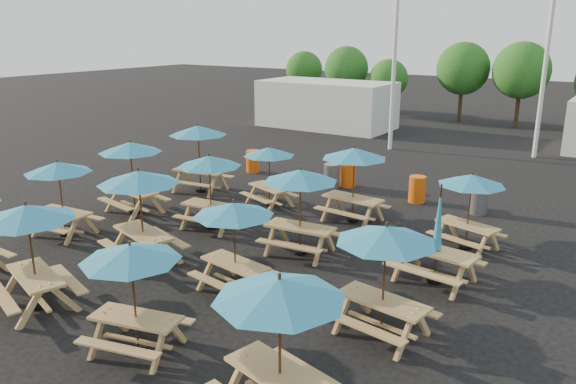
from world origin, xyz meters
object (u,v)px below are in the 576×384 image
Objects in this scene: picnic_unit_8 at (131,260)px; picnic_unit_14 at (437,243)px; picnic_unit_9 at (234,215)px; waste_bin_2 at (348,175)px; picnic_unit_5 at (139,183)px; picnic_unit_7 at (269,155)px; waste_bin_3 at (417,189)px; waste_bin_4 at (479,200)px; picnic_unit_11 at (354,158)px; waste_bin_0 at (253,161)px; picnic_unit_6 at (209,166)px; picnic_unit_3 at (198,135)px; picnic_unit_2 at (130,152)px; picnic_unit_12 at (280,299)px; picnic_unit_13 at (386,242)px; picnic_unit_15 at (471,185)px; picnic_unit_1 at (58,172)px; picnic_unit_4 at (27,219)px; picnic_unit_10 at (300,181)px; waste_bin_1 at (331,176)px.

picnic_unit_8 is 7.12m from picnic_unit_14.
waste_bin_2 is at bearing 110.89° from picnic_unit_9.
picnic_unit_9 is (3.11, -0.07, -0.25)m from picnic_unit_5.
picnic_unit_7 reaches higher than waste_bin_3.
waste_bin_3 and waste_bin_4 have the same top height.
picnic_unit_7 is 0.92× the size of picnic_unit_11.
picnic_unit_5 is 2.76× the size of waste_bin_0.
picnic_unit_6 reaches higher than picnic_unit_9.
picnic_unit_3 is 1.10× the size of picnic_unit_6.
picnic_unit_8 is (6.43, -5.73, -0.20)m from picnic_unit_2.
picnic_unit_9 is 2.34× the size of waste_bin_2.
picnic_unit_3 is at bearing 134.70° from picnic_unit_5.
waste_bin_4 is (3.14, 8.90, -1.41)m from picnic_unit_9.
picnic_unit_14 is at bearing -48.70° from waste_bin_2.
picnic_unit_14 is 2.63× the size of waste_bin_0.
picnic_unit_11 reaches higher than waste_bin_2.
picnic_unit_12 is at bearing -89.08° from waste_bin_4.
picnic_unit_13 is at bearing -21.62° from picnic_unit_7.
waste_bin_4 is at bearing 10.28° from picnic_unit_3.
picnic_unit_15 is at bearing 100.92° from picnic_unit_12.
picnic_unit_11 reaches higher than waste_bin_0.
picnic_unit_12 reaches higher than picnic_unit_13.
picnic_unit_1 is 0.97× the size of picnic_unit_13.
picnic_unit_1 is 2.41× the size of waste_bin_2.
waste_bin_0 is at bearing 122.48° from picnic_unit_4.
picnic_unit_14 is (3.68, 6.03, -0.86)m from picnic_unit_8.
picnic_unit_9 is 9.54m from waste_bin_4.
picnic_unit_6 reaches higher than picnic_unit_1.
picnic_unit_14 is 2.63× the size of waste_bin_4.
picnic_unit_14 is at bearing 44.59° from picnic_unit_8.
picnic_unit_11 is (3.34, 2.91, 0.10)m from picnic_unit_6.
picnic_unit_2 is at bearing 174.23° from picnic_unit_10.
picnic_unit_4 is at bearing -47.31° from picnic_unit_1.
picnic_unit_5 is at bearing 106.98° from picnic_unit_4.
picnic_unit_5 is 2.76× the size of waste_bin_2.
waste_bin_0 and waste_bin_1 have the same top height.
picnic_unit_13 is (3.62, 3.07, 0.13)m from picnic_unit_8.
picnic_unit_4 is at bearing -95.30° from waste_bin_2.
picnic_unit_3 reaches higher than picnic_unit_15.
picnic_unit_6 is (3.10, 0.27, -0.10)m from picnic_unit_2.
picnic_unit_8 is 8.91m from picnic_unit_11.
picnic_unit_7 is at bearing 105.83° from picnic_unit_5.
picnic_unit_6 is at bearing -172.68° from picnic_unit_14.
picnic_unit_5 is 9.62m from waste_bin_2.
picnic_unit_11 reaches higher than picnic_unit_13.
picnic_unit_7 is 2.38× the size of waste_bin_3.
picnic_unit_10 is at bearing 132.75° from picnic_unit_12.
picnic_unit_2 is 3.11m from picnic_unit_3.
picnic_unit_2 is at bearing -99.94° from picnic_unit_3.
picnic_unit_2 reaches higher than picnic_unit_8.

